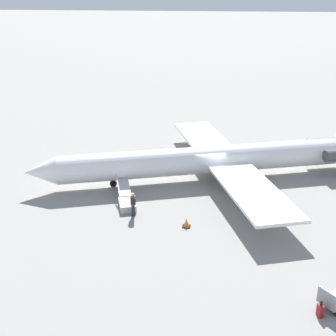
% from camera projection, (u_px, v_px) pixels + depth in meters
% --- Properties ---
extents(ground_plane, '(600.00, 600.00, 0.00)m').
position_uv_depth(ground_plane, '(210.00, 179.00, 38.55)').
color(ground_plane, gray).
extents(airplane_main, '(28.66, 22.56, 5.79)m').
position_uv_depth(airplane_main, '(220.00, 159.00, 38.09)').
color(airplane_main, white).
rests_on(airplane_main, ground).
extents(boarding_stairs, '(2.34, 4.11, 1.52)m').
position_uv_depth(boarding_stairs, '(126.00, 201.00, 33.72)').
color(boarding_stairs, '#B2B2B7').
rests_on(boarding_stairs, ground).
extents(passenger, '(0.43, 0.57, 1.74)m').
position_uv_depth(passenger, '(133.00, 203.00, 31.95)').
color(passenger, '#23232D').
rests_on(passenger, ground).
extents(suitcase, '(0.33, 0.41, 0.88)m').
position_uv_depth(suitcase, '(320.00, 310.00, 22.33)').
color(suitcase, maroon).
rests_on(suitcase, ground).
extents(traffic_cone_near_stairs, '(0.53, 0.53, 0.58)m').
position_uv_depth(traffic_cone_near_stairs, '(186.00, 223.00, 30.76)').
color(traffic_cone_near_stairs, black).
rests_on(traffic_cone_near_stairs, ground).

